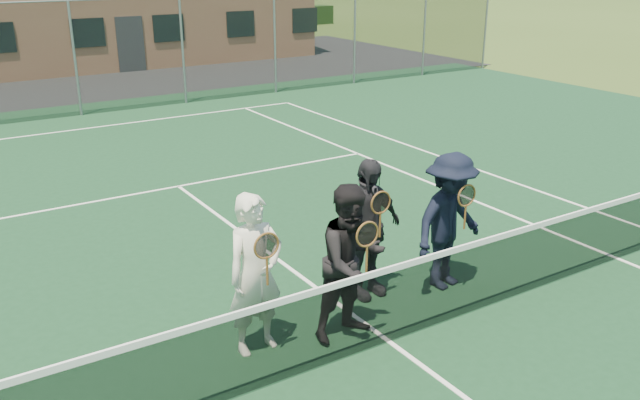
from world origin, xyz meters
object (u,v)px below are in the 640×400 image
object	(u,v)px
player_a	(256,274)
player_c	(366,229)
player_d	(449,221)
player_b	(352,262)
tennis_net	(391,301)

from	to	relation	value
player_a	player_c	xyz separation A→B (m)	(1.74, 0.39, -0.00)
player_d	player_b	bearing A→B (deg)	-169.17
tennis_net	player_d	world-z (taller)	player_d
player_d	player_a	bearing A→B (deg)	-179.37
tennis_net	player_a	size ratio (longest dim) A/B	6.49
player_d	tennis_net	bearing A→B (deg)	-154.20
player_c	player_a	bearing A→B (deg)	-167.32
player_b	player_d	world-z (taller)	same
player_b	player_d	size ratio (longest dim) A/B	1.00
player_a	player_d	distance (m)	2.77
tennis_net	player_b	distance (m)	0.60
tennis_net	player_c	xyz separation A→B (m)	(0.44, 1.08, 0.38)
player_a	player_c	distance (m)	1.78
player_b	player_c	bearing A→B (deg)	44.57
player_a	player_b	bearing A→B (deg)	-16.28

